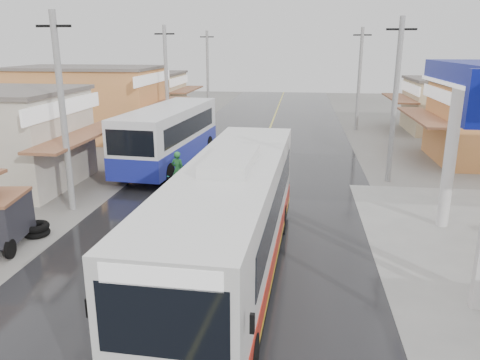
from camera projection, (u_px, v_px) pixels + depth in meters
The scene contains 11 objects.
ground at pixel (181, 358), 10.43m from camera, with size 120.00×120.00×0.00m, color slate.
road at pixel (251, 176), 24.71m from camera, with size 12.00×90.00×0.02m, color black.
centre_line at pixel (251, 176), 24.71m from camera, with size 0.15×90.00×0.01m, color #D8CC4C.
shopfronts_left at pixel (49, 156), 29.16m from camera, with size 11.00×44.00×5.20m, color tan, non-canonical shape.
utility_poles_left at pixel (131, 167), 26.52m from camera, with size 1.60×50.00×8.00m, color gray, non-canonical shape.
utility_poles_right at pixel (388, 181), 23.86m from camera, with size 1.60×36.00×8.00m, color gray, non-canonical shape.
coach_bus at pixel (232, 222), 13.39m from camera, with size 3.19×12.34×3.82m.
second_bus at pixel (169, 135), 26.31m from camera, with size 3.57×10.25×3.34m.
cyclist at pixel (179, 181), 21.40m from camera, with size 1.21×2.10×2.14m.
tricycle_near at pixel (0, 218), 15.92m from camera, with size 1.92×2.41×1.83m.
tyre_stack at pixel (36, 229), 17.04m from camera, with size 0.94×0.94×0.48m.
Camera 1 is at (2.44, -8.66, 6.75)m, focal length 35.00 mm.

